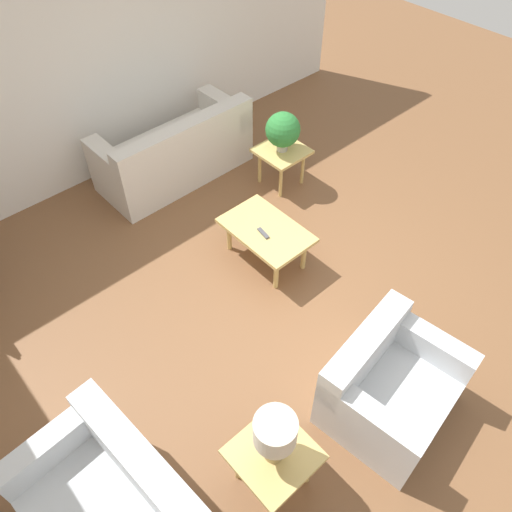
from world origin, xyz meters
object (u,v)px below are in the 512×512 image
at_px(coffee_table, 266,233).
at_px(table_lamp, 275,435).
at_px(side_table_lamp, 273,457).
at_px(potted_plant, 283,130).
at_px(armchair, 388,387).
at_px(sofa, 176,154).
at_px(side_table_plant, 282,155).

bearing_deg(coffee_table, table_lamp, 138.51).
xyz_separation_m(side_table_lamp, potted_plant, (2.47, -2.46, 0.33)).
bearing_deg(potted_plant, side_table_lamp, 135.07).
distance_m(armchair, side_table_lamp, 1.08).
xyz_separation_m(sofa, armchair, (-3.58, 0.55, -0.02)).
xyz_separation_m(side_table_plant, side_table_lamp, (-2.47, 2.46, 0.00)).
bearing_deg(armchair, potted_plant, 54.75).
xyz_separation_m(side_table_plant, potted_plant, (0.00, 0.00, 0.33)).
distance_m(sofa, coffee_table, 1.74).
bearing_deg(coffee_table, side_table_lamp, 138.51).
bearing_deg(side_table_plant, sofa, 42.12).
xyz_separation_m(armchair, table_lamp, (0.18, 1.06, 0.47)).
height_order(sofa, table_lamp, table_lamp).
xyz_separation_m(armchair, side_table_plant, (2.64, -1.40, 0.10)).
distance_m(armchair, potted_plant, 3.02).
bearing_deg(side_table_lamp, table_lamp, 0.00).
distance_m(coffee_table, side_table_lamp, 2.23).
xyz_separation_m(side_table_plant, table_lamp, (-2.47, 2.46, 0.37)).
height_order(sofa, side_table_plant, sofa).
relative_size(side_table_plant, potted_plant, 1.15).
relative_size(sofa, potted_plant, 3.94).
xyz_separation_m(armchair, potted_plant, (2.64, -1.40, 0.43)).
height_order(armchair, coffee_table, armchair).
height_order(armchair, side_table_lamp, armchair).
relative_size(coffee_table, table_lamp, 1.94).
relative_size(armchair, table_lamp, 2.34).
bearing_deg(armchair, side_table_lamp, 163.18).
bearing_deg(sofa, armchair, 80.61).
distance_m(side_table_plant, potted_plant, 0.33).
xyz_separation_m(armchair, coffee_table, (1.85, -0.41, 0.06)).
bearing_deg(potted_plant, side_table_plant, -135.00).
relative_size(coffee_table, potted_plant, 1.95).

